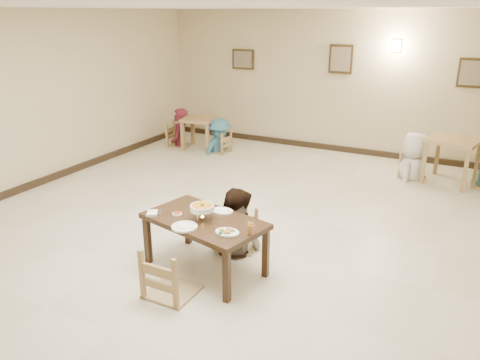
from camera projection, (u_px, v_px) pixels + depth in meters
The scene contains 29 objects.
floor at pixel (223, 240), 6.37m from camera, with size 10.00×10.00×0.00m, color beige.
ceiling at pixel (220, 5), 5.36m from camera, with size 10.00×10.00×0.00m, color white.
wall_back at pixel (335, 83), 10.06m from camera, with size 10.00×10.00×0.00m, color beige.
wall_left at pixel (7, 105), 7.58m from camera, with size 10.00×10.00×0.00m, color beige.
baseboard_back at pixel (330, 147), 10.52m from camera, with size 8.00×0.06×0.12m, color black.
baseboard_left at pixel (22, 189), 8.05m from camera, with size 0.06×10.00×0.12m, color black.
picture_a at pixel (243, 59), 10.83m from camera, with size 0.55×0.04×0.45m.
picture_b at pixel (341, 59), 9.81m from camera, with size 0.50×0.04×0.60m.
picture_c at pixel (471, 73), 8.79m from camera, with size 0.45×0.04×0.55m.
wall_sconce at pixel (396, 46), 9.24m from camera, with size 0.16×0.05×0.22m, color #FFD88C.
main_table at pixel (204, 225), 5.45m from camera, with size 1.56×1.10×0.66m.
chair_far at pixel (239, 215), 6.01m from camera, with size 0.43×0.43×0.92m.
chair_near at pixel (170, 248), 4.98m from camera, with size 0.51×0.51×1.09m.
main_diner at pixel (235, 188), 5.85m from camera, with size 0.82×0.64×1.69m, color gray.
curry_warmer at pixel (202, 208), 5.35m from camera, with size 0.31×0.28×0.25m.
rice_plate_far at pixel (222, 211), 5.60m from camera, with size 0.27×0.27×0.06m.
rice_plate_near at pixel (184, 227), 5.19m from camera, with size 0.29×0.29×0.07m.
fried_plate at pixel (227, 232), 5.05m from camera, with size 0.27×0.27×0.06m.
chili_dish at pixel (177, 214), 5.52m from camera, with size 0.11×0.11×0.02m.
napkin_cutlery at pixel (153, 213), 5.54m from camera, with size 0.21×0.25×0.03m.
drink_glass at pixel (251, 229), 5.01m from camera, with size 0.07×0.07×0.14m.
bg_table_left at pixel (200, 124), 10.46m from camera, with size 0.83×0.83×0.71m.
bg_table_right at pixel (453, 146), 8.29m from camera, with size 0.99×0.99×0.82m.
bg_chair_ll at pixel (179, 124), 10.68m from camera, with size 0.49×0.49×1.05m.
bg_chair_lr at pixel (219, 133), 10.23m from camera, with size 0.42×0.42×0.89m.
bg_chair_rl at pixel (414, 155), 8.63m from camera, with size 0.41×0.41×0.87m.
bg_diner_a at pixel (178, 109), 10.56m from camera, with size 0.64×0.42×1.75m, color #571824.
bg_diner_b at pixel (219, 118), 10.12m from camera, with size 0.98×0.56×1.52m, color teal.
bg_diner_c at pixel (417, 133), 8.49m from camera, with size 0.85×0.55×1.73m, color silver.
Camera 1 is at (2.81, -4.99, 2.91)m, focal length 35.00 mm.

